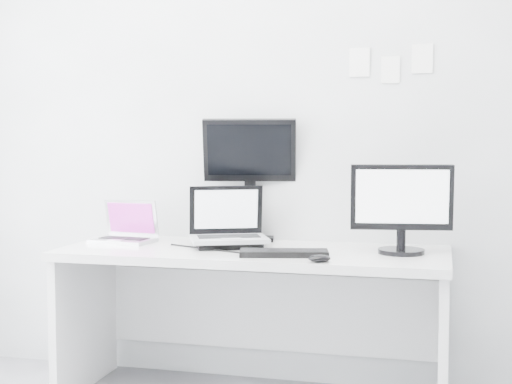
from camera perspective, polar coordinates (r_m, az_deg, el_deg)
back_wall at (r=3.75m, az=1.11°, el=5.72°), size 3.60×0.00×3.60m
desk at (r=3.52m, az=-0.24°, el=-10.33°), size 1.80×0.70×0.73m
macbook at (r=3.72m, az=-10.27°, el=-2.19°), size 0.32×0.25×0.22m
speaker at (r=3.75m, az=-0.59°, el=-2.35°), size 0.12×0.12×0.18m
dell_laptop at (r=3.49m, az=-2.10°, el=-1.89°), size 0.44×0.40×0.30m
rear_monitor at (r=3.74m, az=-0.48°, el=1.09°), size 0.49×0.26×0.63m
samsung_monitor at (r=3.36m, az=11.22°, el=-1.18°), size 0.48×0.27×0.42m
keyboard at (r=3.25m, az=2.18°, el=-4.74°), size 0.41×0.22×0.03m
mouse at (r=3.09m, az=4.94°, el=-5.16°), size 0.11×0.09×0.03m
wall_note_0 at (r=3.69m, az=8.01°, el=9.92°), size 0.10×0.00×0.14m
wall_note_1 at (r=3.67m, az=10.37°, el=9.30°), size 0.09×0.00×0.13m
wall_note_2 at (r=3.67m, az=12.75°, el=10.05°), size 0.10×0.00×0.14m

